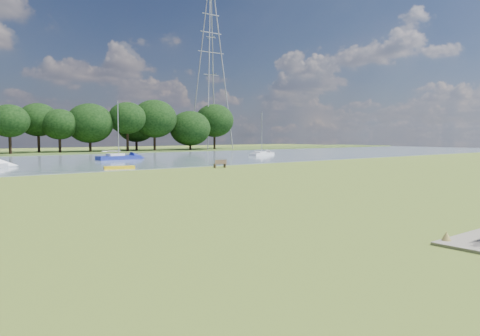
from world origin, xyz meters
TOP-DOWN VIEW (x-y plane):
  - ground at (0.00, 0.00)m, footprint 220.00×220.00m
  - river at (0.00, 42.00)m, footprint 220.00×40.00m
  - riverbank_bench at (13.26, 19.38)m, footprint 1.45×0.55m
  - kayak at (4.12, 24.00)m, footprint 3.07×1.41m
  - pylon at (48.27, 70.00)m, footprint 7.19×5.04m
  - sailboat_4 at (11.57, 40.65)m, footprint 6.29×2.21m
  - sailboat_5 at (35.90, 38.32)m, footprint 5.70×2.92m

SIDE VIEW (x-z plane):
  - ground at x=0.00m, z-range 0.00..0.00m
  - river at x=0.00m, z-range -0.05..0.05m
  - kayak at x=4.12m, z-range 0.05..0.35m
  - riverbank_bench at x=13.26m, z-range 0.00..0.87m
  - sailboat_5 at x=35.90m, z-range -3.19..4.09m
  - sailboat_4 at x=11.57m, z-range -3.52..4.63m
  - pylon at x=48.27m, z-range 4.27..40.84m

